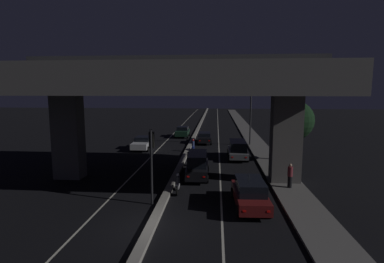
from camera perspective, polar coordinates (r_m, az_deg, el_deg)
ground_plane at (r=16.34m, az=-7.64°, el=-17.62°), size 200.00×200.00×0.00m
lane_line_left_inner at (r=50.36m, az=-3.24°, el=-0.11°), size 0.12×126.00×0.00m
lane_line_right_inner at (r=49.89m, az=5.03°, el=-0.20°), size 0.12×126.00×0.00m
median_divider at (r=49.98m, az=0.88°, el=-0.01°), size 0.50×126.00×0.25m
sidewalk_right at (r=43.28m, az=11.57°, el=-1.48°), size 2.43×126.00×0.15m
elevated_overpass at (r=22.86m, az=-3.56°, el=8.87°), size 22.76×12.08×9.59m
traffic_light_left_of_median at (r=18.39m, az=-7.71°, el=-4.12°), size 0.30×0.49×4.70m
street_lamp at (r=38.16m, az=10.60°, el=4.47°), size 2.53×0.32×8.11m
car_dark_red_lead at (r=18.68m, az=10.98°, el=-11.41°), size 2.11×4.70×1.69m
car_black_second at (r=24.41m, az=1.04°, el=-6.31°), size 1.91×4.85×1.96m
car_grey_third at (r=31.30m, az=8.70°, el=-3.32°), size 2.02×4.80×1.81m
car_black_fourth at (r=39.83m, az=2.38°, el=-1.12°), size 2.02×4.65×1.45m
car_white_lead_oncoming at (r=36.22m, az=-9.32°, el=-2.14°), size 2.06×4.72×1.51m
car_dark_green_second_oncoming at (r=45.06m, az=-1.80°, el=-0.03°), size 2.02×3.98×1.54m
motorcycle_white_filtering_near at (r=20.85m, az=-2.76°, el=-10.03°), size 0.33×1.78×1.40m
motorcycle_black_filtering_mid at (r=27.37m, az=-0.63°, el=-5.59°), size 0.32×1.96×1.49m
motorcycle_blue_filtering_far at (r=34.16m, az=0.19°, el=-2.87°), size 0.33×1.83×1.48m
pedestrian_on_sidewalk at (r=22.46m, az=18.16°, el=-7.99°), size 0.36×0.36×1.73m
roadside_tree_kerbside_near at (r=30.56m, az=18.79°, el=1.98°), size 3.85×3.85×6.02m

